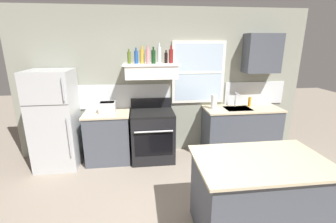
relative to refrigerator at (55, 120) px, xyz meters
The scene contains 20 objects.
back_wall 2.04m from the refrigerator, 11.29° to the left, with size 5.40×0.11×2.70m.
refrigerator is the anchor object (origin of this frame).
counter_left_of_stove 0.93m from the refrigerator, ahead, with size 0.79×0.63×0.91m.
toaster 0.89m from the refrigerator, ahead, with size 0.30×0.20×0.19m.
stove_range 1.69m from the refrigerator, ahead, with size 0.76×0.69×1.09m.
range_hood_shelf 1.83m from the refrigerator, ahead, with size 0.96×0.52×0.24m.
bottle_olive_oil_square 1.64m from the refrigerator, ahead, with size 0.06×0.06×0.25m.
bottle_blue_liqueur 1.74m from the refrigerator, ahead, with size 0.07×0.07×0.27m.
bottle_champagne_gold_foil 1.83m from the refrigerator, ahead, with size 0.08×0.08×0.29m.
bottle_rose_pink 1.90m from the refrigerator, ahead, with size 0.07×0.07×0.30m.
bottle_dark_green_wine 1.98m from the refrigerator, ahead, with size 0.07×0.07×0.28m.
bottle_clear_tall 2.09m from the refrigerator, ahead, with size 0.06×0.06×0.34m.
bottle_balsamic_dark 2.17m from the refrigerator, ahead, with size 0.06×0.06×0.22m.
bottle_red_label_wine 2.26m from the refrigerator, ahead, with size 0.07×0.07×0.30m.
counter_right_with_sink 3.37m from the refrigerator, ahead, with size 1.43×0.63×0.91m.
sink_faucet 3.26m from the refrigerator, ahead, with size 0.03×0.17×0.28m.
paper_towel_roll 2.80m from the refrigerator, ahead, with size 0.11×0.11×0.27m, color white.
dish_soap_bottle 3.54m from the refrigerator, ahead, with size 0.06×0.06×0.18m, color orange.
kitchen_island 3.32m from the refrigerator, 35.37° to the right, with size 1.40×0.90×0.91m.
upper_cabinet_right 3.85m from the refrigerator, ahead, with size 0.64×0.32×0.70m.
Camera 1 is at (-0.47, -2.17, 2.10)m, focal length 25.30 mm.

